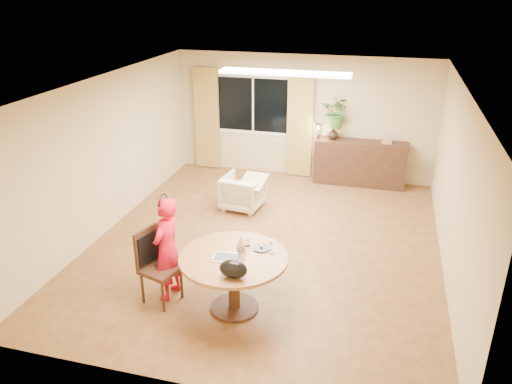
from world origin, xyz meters
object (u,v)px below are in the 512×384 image
at_px(dining_table, 234,268).
at_px(armchair, 243,192).
at_px(sideboard, 360,163).
at_px(dining_chair, 160,268).
at_px(child, 167,249).

distance_m(dining_table, armchair, 3.15).
height_order(armchair, sideboard, sideboard).
bearing_deg(sideboard, armchair, -138.28).
distance_m(dining_chair, sideboard, 5.39).
height_order(child, sideboard, child).
distance_m(dining_chair, child, 0.26).
bearing_deg(dining_chair, dining_table, 21.71).
relative_size(child, sideboard, 0.77).
bearing_deg(dining_table, child, 175.94).
xyz_separation_m(dining_table, dining_chair, (-0.99, -0.08, -0.11)).
relative_size(dining_table, child, 0.95).
bearing_deg(dining_chair, child, 90.08).
bearing_deg(armchair, dining_table, 110.98).
height_order(dining_chair, armchair, dining_chair).
height_order(dining_table, armchair, dining_table).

